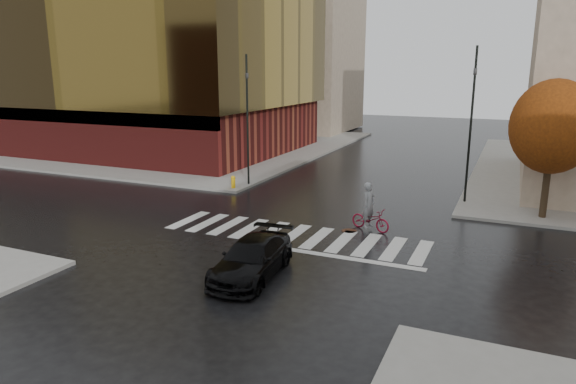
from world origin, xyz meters
name	(u,v)px	position (x,y,z in m)	size (l,w,h in m)	color
ground	(289,238)	(0.00, 0.00, 0.00)	(120.00, 120.00, 0.00)	black
sidewalk_nw	(177,144)	(-21.00, 21.00, 0.07)	(30.00, 30.00, 0.15)	gray
crosswalk	(294,235)	(0.00, 0.50, 0.01)	(12.00, 3.00, 0.01)	silver
office_glass	(142,54)	(-22.00, 17.99, 8.28)	(27.00, 19.00, 16.00)	maroon
building_nw_far	(292,41)	(-16.00, 37.00, 10.15)	(14.00, 12.00, 20.00)	gray
tree_ne_a	(553,127)	(10.00, 7.40, 4.46)	(3.80, 3.80, 6.50)	black
sedan	(252,258)	(0.50, -4.30, 0.66)	(1.84, 4.53, 1.32)	black
cyclist	(370,214)	(2.85, 2.50, 0.74)	(2.03, 1.22, 2.18)	maroon
traffic_light_nw	(247,111)	(-6.30, 8.09, 4.60)	(0.24, 0.22, 7.73)	black
traffic_light_ne	(472,113)	(6.30, 9.00, 4.83)	(0.21, 0.24, 8.05)	black
fire_hydrant	(233,181)	(-6.60, 6.73, 0.56)	(0.26, 0.26, 0.74)	#F4B50E
manhole	(349,231)	(2.06, 2.00, 0.01)	(0.69, 0.69, 0.01)	#4A2A1A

